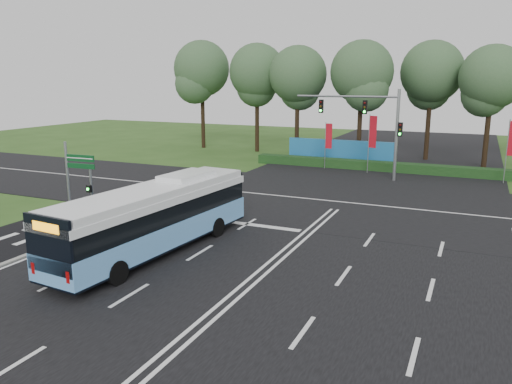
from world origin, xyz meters
TOP-DOWN VIEW (x-y plane):
  - ground at (0.00, 0.00)m, footprint 120.00×120.00m
  - road_main at (0.00, 0.00)m, footprint 20.00×120.00m
  - road_cross at (0.00, 12.00)m, footprint 120.00×14.00m
  - kerb_strip at (-10.10, -3.00)m, footprint 0.25×18.00m
  - city_bus at (-5.15, -0.66)m, footprint 3.37×11.60m
  - pedestrian_signal at (-10.20, 0.88)m, footprint 0.28×0.41m
  - street_sign at (-11.15, 0.72)m, footprint 1.79×0.21m
  - banner_flag_left at (-4.26, 23.68)m, footprint 0.60×0.11m
  - banner_flag_mid at (-0.35, 22.93)m, footprint 0.69×0.30m
  - banner_flag_right at (9.97, 22.88)m, footprint 0.70×0.19m
  - traffic_light_gantry at (0.21, 20.50)m, footprint 8.41×0.28m
  - hedge at (0.00, 24.50)m, footprint 22.00×1.20m
  - blue_hoarding at (-4.00, 27.00)m, footprint 10.00×0.30m
  - eucalyptus_row at (1.24, 30.61)m, footprint 54.68×9.26m

SIDE VIEW (x-z plane):
  - ground at x=0.00m, z-range 0.00..0.00m
  - road_main at x=0.00m, z-range 0.00..0.04m
  - road_cross at x=0.00m, z-range 0.00..0.05m
  - kerb_strip at x=-10.10m, z-range 0.00..0.12m
  - hedge at x=0.00m, z-range 0.00..0.80m
  - blue_hoarding at x=-4.00m, z-range 0.00..2.20m
  - city_bus at x=-5.15m, z-range 0.01..3.29m
  - pedestrian_signal at x=-10.20m, z-range 0.15..3.40m
  - banner_flag_left at x=-4.26m, z-range 0.64..4.70m
  - street_sign at x=-11.15m, z-range 0.55..5.14m
  - banner_flag_right at x=9.97m, z-range 0.72..5.53m
  - banner_flag_mid at x=-0.35m, z-range 0.73..5.63m
  - traffic_light_gantry at x=0.21m, z-range 1.16..8.16m
  - eucalyptus_row at x=1.24m, z-range 2.27..14.26m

